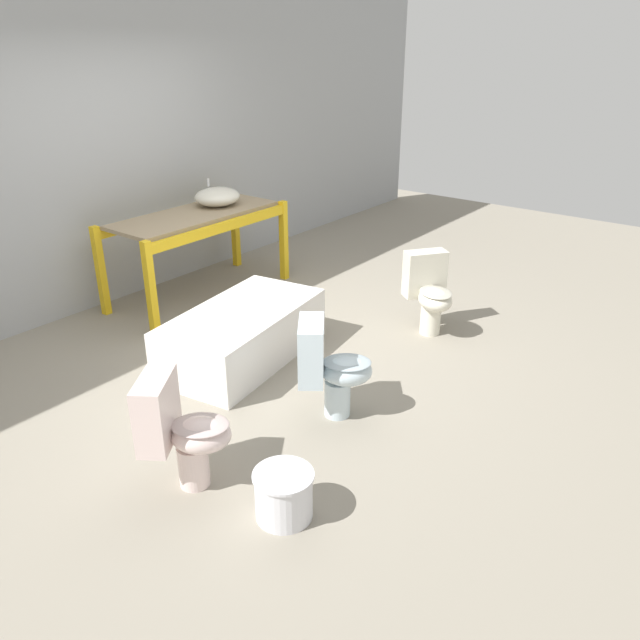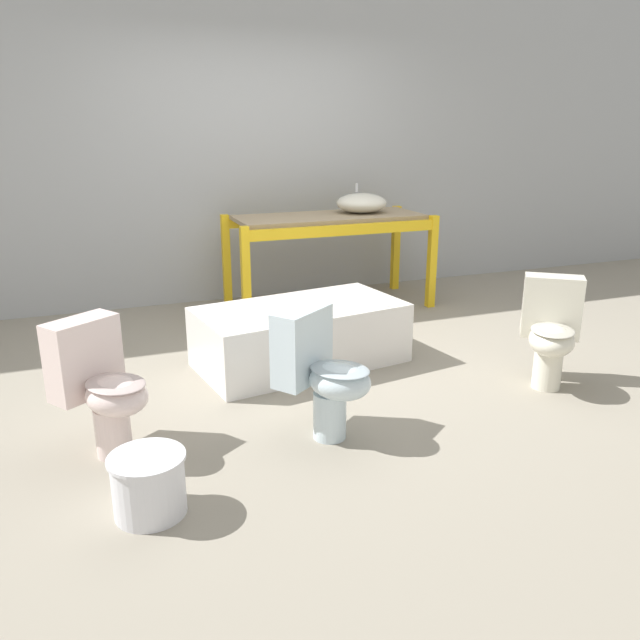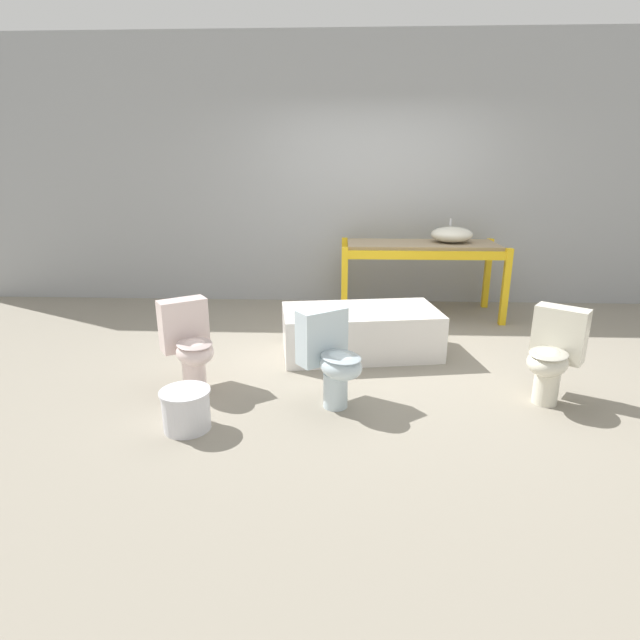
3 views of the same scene
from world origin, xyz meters
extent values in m
plane|color=gray|center=(0.00, 0.00, 0.00)|extent=(12.00, 12.00, 0.00)
cube|color=#9EA0A3|center=(0.00, 1.87, 1.60)|extent=(10.80, 0.08, 3.20)
cube|color=yellow|center=(-0.34, 0.87, 0.43)|extent=(0.07, 0.07, 0.86)
cube|color=yellow|center=(1.43, 0.87, 0.43)|extent=(0.07, 0.07, 0.86)
cube|color=yellow|center=(-0.34, 1.60, 0.43)|extent=(0.07, 0.07, 0.86)
cube|color=yellow|center=(1.43, 1.60, 0.43)|extent=(0.07, 0.07, 0.86)
cube|color=yellow|center=(0.54, 0.87, 0.78)|extent=(1.77, 0.06, 0.09)
cube|color=yellow|center=(0.54, 1.60, 0.78)|extent=(1.77, 0.06, 0.09)
cube|color=#998466|center=(0.54, 1.24, 0.84)|extent=(1.70, 0.66, 0.04)
ellipsoid|color=silver|center=(0.89, 1.27, 0.95)|extent=(0.47, 0.43, 0.18)
cylinder|color=silver|center=(0.89, 1.39, 1.08)|extent=(0.02, 0.02, 0.08)
cube|color=white|center=(-0.19, -0.08, 0.21)|extent=(1.53, 0.95, 0.43)
cube|color=beige|center=(-0.19, -0.08, 0.34)|extent=(1.44, 0.86, 0.17)
cylinder|color=silver|center=(-1.52, -0.96, 0.13)|extent=(0.18, 0.18, 0.26)
ellipsoid|color=silver|center=(-1.49, -1.01, 0.35)|extent=(0.43, 0.45, 0.19)
ellipsoid|color=#BBA7A3|center=(-1.49, -1.01, 0.41)|extent=(0.41, 0.42, 0.03)
cube|color=silver|center=(-1.63, -0.81, 0.50)|extent=(0.40, 0.34, 0.41)
cylinder|color=silver|center=(-0.41, -1.19, 0.13)|extent=(0.18, 0.18, 0.26)
ellipsoid|color=silver|center=(-0.37, -1.24, 0.35)|extent=(0.43, 0.45, 0.19)
ellipsoid|color=#9FAFB7|center=(-0.37, -1.24, 0.41)|extent=(0.41, 0.42, 0.03)
cube|color=silver|center=(-0.52, -1.04, 0.50)|extent=(0.39, 0.35, 0.41)
cylinder|color=silver|center=(1.16, -1.06, 0.13)|extent=(0.18, 0.18, 0.26)
ellipsoid|color=silver|center=(1.13, -1.11, 0.35)|extent=(0.43, 0.45, 0.19)
ellipsoid|color=#B3AF9F|center=(1.13, -1.11, 0.41)|extent=(0.41, 0.42, 0.03)
cube|color=silver|center=(1.27, -0.92, 0.50)|extent=(0.39, 0.35, 0.41)
cylinder|color=silver|center=(-1.41, -1.56, 0.14)|extent=(0.32, 0.32, 0.28)
cylinder|color=silver|center=(-1.41, -1.56, 0.27)|extent=(0.34, 0.34, 0.02)
camera|label=1|loc=(-3.42, -3.36, 2.41)|focal=35.00mm
camera|label=2|loc=(-1.56, -4.05, 1.65)|focal=35.00mm
camera|label=3|loc=(-0.38, -4.53, 1.72)|focal=28.00mm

